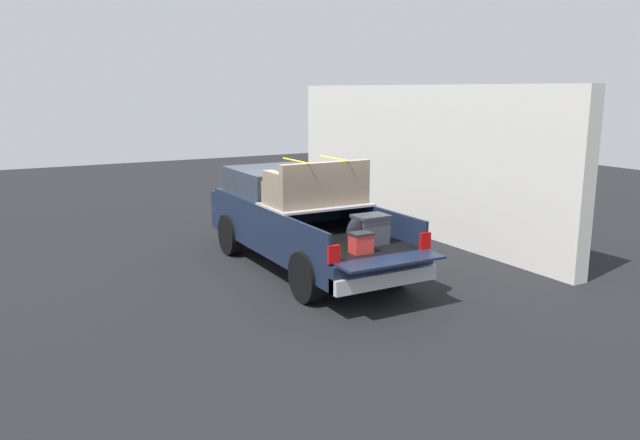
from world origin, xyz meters
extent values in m
plane|color=black|center=(0.00, 0.00, 0.00)|extent=(40.00, 40.00, 0.00)
cube|color=#162138|center=(0.00, 0.00, 0.63)|extent=(5.50, 1.92, 0.44)
cube|color=black|center=(-1.20, 0.00, 0.87)|extent=(2.80, 1.80, 0.04)
cube|color=#162138|center=(-1.20, 0.93, 1.10)|extent=(2.80, 0.06, 0.50)
cube|color=#162138|center=(-1.20, -0.93, 1.10)|extent=(2.80, 0.06, 0.50)
cube|color=#162138|center=(0.17, 0.00, 1.10)|extent=(0.06, 1.80, 0.50)
cube|color=#162138|center=(-2.88, 0.00, 0.87)|extent=(0.55, 1.80, 0.04)
cube|color=#B2B2B7|center=(-0.43, 0.00, 1.37)|extent=(1.25, 1.92, 0.04)
cube|color=#162138|center=(1.35, 0.00, 1.10)|extent=(2.30, 1.92, 0.50)
cube|color=#2D3842|center=(1.25, 0.00, 1.61)|extent=(1.94, 1.76, 0.52)
cube|color=#162138|center=(2.70, 0.00, 1.04)|extent=(0.40, 1.82, 0.38)
cube|color=#B2B2B7|center=(-2.72, 0.00, 0.53)|extent=(0.24, 1.92, 0.24)
cube|color=red|center=(-2.62, 0.88, 1.03)|extent=(0.06, 0.20, 0.28)
cube|color=red|center=(-2.62, -0.88, 1.03)|extent=(0.06, 0.20, 0.28)
cylinder|color=black|center=(1.75, 0.88, 0.44)|extent=(0.87, 0.30, 0.87)
cylinder|color=black|center=(1.75, -0.88, 0.44)|extent=(0.87, 0.30, 0.87)
cylinder|color=black|center=(-1.75, 0.88, 0.44)|extent=(0.87, 0.30, 0.87)
cylinder|color=black|center=(-1.75, -0.88, 0.44)|extent=(0.87, 0.30, 0.87)
cube|color=#474C56|center=(-1.87, -0.29, 1.12)|extent=(0.40, 0.55, 0.46)
cube|color=#31353C|center=(-1.87, -0.29, 1.37)|extent=(0.44, 0.59, 0.05)
ellipsoid|color=black|center=(-1.96, 0.08, 1.14)|extent=(0.20, 0.35, 0.50)
ellipsoid|color=black|center=(-2.07, 0.08, 1.06)|extent=(0.09, 0.24, 0.22)
cube|color=red|center=(-2.30, 0.18, 1.04)|extent=(0.26, 0.34, 0.30)
cube|color=#262628|center=(-2.30, 0.18, 1.21)|extent=(0.28, 0.36, 0.04)
cube|color=#84705B|center=(-0.43, 0.00, 1.60)|extent=(0.94, 1.81, 0.42)
cube|color=#84705B|center=(-0.82, 0.00, 2.01)|extent=(0.16, 1.81, 0.40)
cube|color=#84705B|center=(-0.38, 0.80, 1.92)|extent=(0.70, 0.20, 0.22)
cube|color=#84705B|center=(-0.38, -0.80, 1.92)|extent=(0.70, 0.20, 0.22)
cube|color=yellow|center=(-0.43, 0.41, 2.22)|extent=(1.04, 0.03, 0.02)
cube|color=yellow|center=(-0.43, -0.41, 2.22)|extent=(1.04, 0.03, 0.02)
cube|color=silver|center=(1.80, -3.94, 1.80)|extent=(10.29, 0.36, 3.60)
camera|label=1|loc=(-10.48, 5.49, 3.51)|focal=34.67mm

